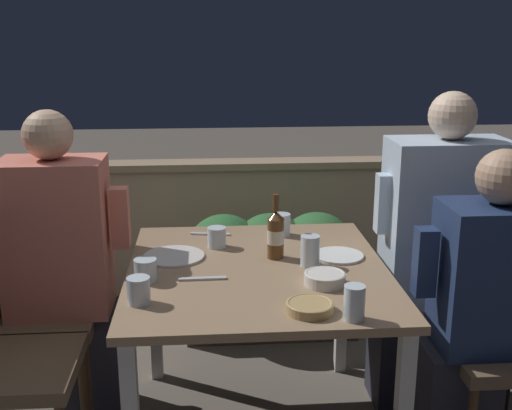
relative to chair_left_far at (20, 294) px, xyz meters
name	(u,v)px	position (x,y,z in m)	size (l,w,h in m)	color
parapet_wall	(238,224)	(0.94, 1.32, -0.14)	(9.00, 0.18, 0.80)	tan
dining_table	(258,288)	(0.94, -0.21, 0.08)	(0.96, 1.05, 0.71)	#937556
planter_hedge	(271,266)	(1.08, 0.71, -0.19)	(0.89, 0.47, 0.64)	brown
chair_left_far	(20,294)	(0.00, 0.00, 0.00)	(0.43, 0.42, 0.90)	brown
person_coral_top	(68,269)	(0.20, 0.00, 0.10)	(0.48, 0.26, 1.28)	#282833
person_navy_jumper	(480,313)	(1.71, -0.42, 0.05)	(0.48, 0.26, 1.19)	#282833
chair_right_far	(477,280)	(1.88, 0.00, 0.00)	(0.43, 0.42, 0.90)	brown
person_blue_shirt	(434,254)	(1.69, 0.00, 0.12)	(0.52, 0.26, 1.34)	#282833
beer_bottle	(276,234)	(1.01, -0.11, 0.26)	(0.07, 0.07, 0.25)	brown
plate_0	(339,256)	(1.26, -0.12, 0.17)	(0.19, 0.19, 0.01)	white
plate_1	(174,256)	(0.62, -0.08, 0.17)	(0.24, 0.24, 0.01)	silver
bowl_0	(325,278)	(1.16, -0.39, 0.19)	(0.14, 0.14, 0.04)	silver
bowl_1	(310,306)	(1.07, -0.61, 0.18)	(0.15, 0.15, 0.03)	tan
glass_cup_0	(354,303)	(1.20, -0.67, 0.22)	(0.07, 0.07, 0.11)	silver
glass_cup_1	(146,270)	(0.54, -0.31, 0.21)	(0.08, 0.08, 0.08)	silver
glass_cup_2	(310,251)	(1.13, -0.21, 0.22)	(0.07, 0.07, 0.12)	silver
glass_cup_3	(217,237)	(0.79, 0.03, 0.21)	(0.08, 0.08, 0.08)	silver
glass_cup_4	(282,225)	(1.07, 0.16, 0.21)	(0.08, 0.08, 0.09)	silver
glass_cup_5	(139,291)	(0.53, -0.50, 0.21)	(0.08, 0.08, 0.09)	silver
fork_0	(202,279)	(0.73, -0.32, 0.17)	(0.17, 0.02, 0.01)	silver
fork_1	(210,234)	(0.77, 0.19, 0.17)	(0.17, 0.05, 0.01)	silver
potted_plant	(465,270)	(2.02, 0.45, -0.14)	(0.31, 0.31, 0.67)	#B2A899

